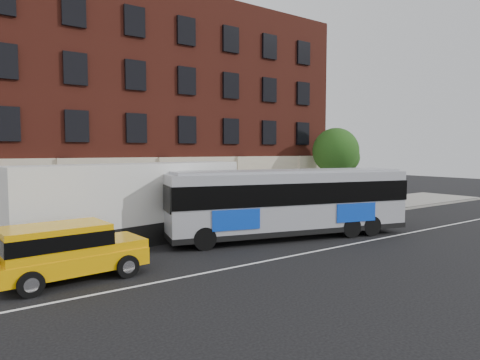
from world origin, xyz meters
TOP-DOWN VIEW (x-y plane):
  - ground at (0.00, 0.00)m, footprint 120.00×120.00m
  - sidewalk at (0.00, 9.00)m, footprint 60.00×6.00m
  - kerb at (0.00, 6.00)m, footprint 60.00×0.25m
  - lane_line at (0.00, 0.50)m, footprint 60.00×0.12m
  - building at (-0.01, 16.92)m, footprint 30.00×12.10m
  - sign_pole at (-8.50, 6.15)m, footprint 0.30×0.20m
  - street_tree at (13.54, 9.48)m, footprint 3.60×3.60m
  - city_bus at (3.28, 3.52)m, footprint 13.27×5.99m
  - yellow_suv at (-8.08, 2.53)m, footprint 5.32×2.58m
  - shipping_container at (-3.93, 6.80)m, footprint 12.04×4.41m

SIDE VIEW (x-z plane):
  - ground at x=0.00m, z-range 0.00..0.00m
  - lane_line at x=0.00m, z-range 0.00..0.01m
  - sidewalk at x=0.00m, z-range 0.00..0.15m
  - kerb at x=0.00m, z-range 0.00..0.15m
  - yellow_suv at x=-8.08m, z-range 0.15..2.15m
  - sign_pole at x=-8.50m, z-range 0.20..2.70m
  - shipping_container at x=-3.93m, z-range -0.02..3.91m
  - city_bus at x=3.28m, z-range 0.18..3.74m
  - street_tree at x=13.54m, z-range 1.31..7.51m
  - building at x=-0.01m, z-range 0.08..15.08m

